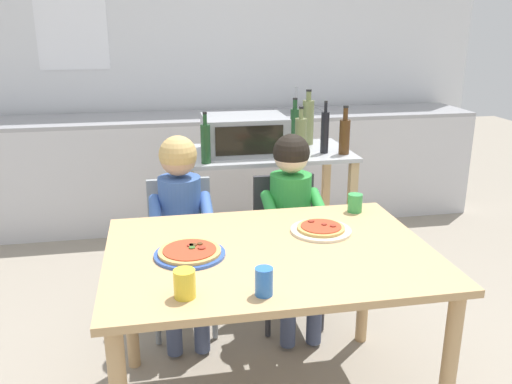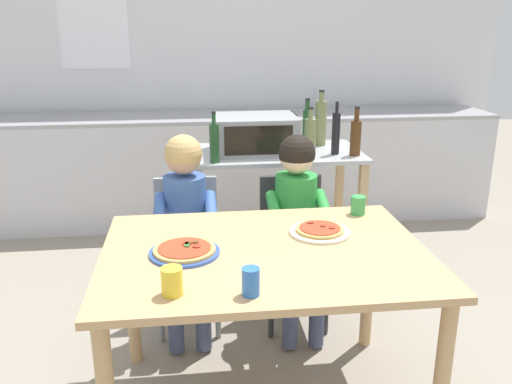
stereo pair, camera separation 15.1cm
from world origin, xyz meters
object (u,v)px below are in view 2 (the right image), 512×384
object	(u,v)px
bottle_dark_olive_oil	(321,122)
pizza_plate_blue_rimmed	(185,251)
dining_chair_left	(187,242)
drinking_cup_green	(358,205)
child_in_green_shirt	(298,211)
pizza_plate_cream	(320,231)
toaster_oven	(255,134)
bottle_slim_sauce	(307,126)
bottle_tall_green_wine	(336,133)
kitchen_island_cart	(275,194)
child_in_blue_striped_shirt	(186,213)
dining_chair_right	(293,239)
bottle_clear_vinegar	(356,136)
bottle_squat_spirits	(310,138)
dining_table	(265,272)
bottle_brown_beer	(214,142)
drinking_cup_yellow	(172,281)
drinking_cup_blue	(251,282)

from	to	relation	value
bottle_dark_olive_oil	pizza_plate_blue_rimmed	world-z (taller)	bottle_dark_olive_oil
dining_chair_left	drinking_cup_green	world-z (taller)	drinking_cup_green
child_in_green_shirt	pizza_plate_cream	world-z (taller)	child_in_green_shirt
toaster_oven	bottle_slim_sauce	bearing A→B (deg)	20.17
bottle_tall_green_wine	dining_chair_left	size ratio (longest dim) A/B	0.40
kitchen_island_cart	bottle_dark_olive_oil	distance (m)	0.56
bottle_tall_green_wine	child_in_blue_striped_shirt	distance (m)	1.10
child_in_blue_striped_shirt	child_in_green_shirt	xyz separation A→B (m)	(0.58, -0.04, -0.00)
bottle_dark_olive_oil	dining_chair_left	xyz separation A→B (m)	(-0.89, -0.66, -0.52)
child_in_green_shirt	drinking_cup_green	xyz separation A→B (m)	(0.24, -0.26, 0.12)
bottle_dark_olive_oil	drinking_cup_green	world-z (taller)	bottle_dark_olive_oil
drinking_cup_green	dining_chair_left	bearing A→B (deg)	153.12
bottle_dark_olive_oil	dining_chair_right	bearing A→B (deg)	-113.77
bottle_clear_vinegar	dining_chair_right	bearing A→B (deg)	-139.27
dining_chair_left	dining_chair_right	world-z (taller)	same
bottle_tall_green_wine	child_in_blue_striped_shirt	world-z (taller)	bottle_tall_green_wine
bottle_squat_spirits	pizza_plate_blue_rimmed	distance (m)	1.33
bottle_squat_spirits	child_in_green_shirt	xyz separation A→B (m)	(-0.16, -0.46, -0.29)
bottle_dark_olive_oil	bottle_clear_vinegar	xyz separation A→B (m)	(0.14, -0.31, -0.04)
bottle_clear_vinegar	dining_table	distance (m)	1.37
toaster_oven	drinking_cup_green	size ratio (longest dim) A/B	5.73
dining_chair_left	pizza_plate_blue_rimmed	size ratio (longest dim) A/B	2.89
toaster_oven	drinking_cup_green	distance (m)	1.03
bottle_brown_beer	pizza_plate_blue_rimmed	bearing A→B (deg)	-99.26
bottle_tall_green_wine	bottle_clear_vinegar	distance (m)	0.12
child_in_blue_striped_shirt	child_in_green_shirt	bearing A→B (deg)	-3.53
kitchen_island_cart	pizza_plate_cream	xyz separation A→B (m)	(0.01, -1.15, 0.20)
drinking_cup_yellow	toaster_oven	bearing A→B (deg)	73.71
drinking_cup_blue	drinking_cup_green	size ratio (longest dim) A/B	1.11
kitchen_island_cart	pizza_plate_cream	world-z (taller)	kitchen_island_cart
toaster_oven	drinking_cup_blue	distance (m)	1.69
bottle_slim_sauce	dining_chair_left	distance (m)	1.15
bottle_slim_sauce	drinking_cup_yellow	distance (m)	1.96
bottle_clear_vinegar	bottle_brown_beer	xyz separation A→B (m)	(-0.86, -0.07, 0.00)
drinking_cup_yellow	bottle_tall_green_wine	bearing A→B (deg)	57.53
toaster_oven	child_in_blue_striped_shirt	world-z (taller)	child_in_blue_striped_shirt
drinking_cup_yellow	drinking_cup_green	distance (m)	1.10
dining_chair_right	child_in_blue_striped_shirt	xyz separation A→B (m)	(-0.58, -0.08, 0.21)
toaster_oven	pizza_plate_cream	bearing A→B (deg)	-82.87
pizza_plate_cream	child_in_green_shirt	bearing A→B (deg)	90.01
toaster_oven	drinking_cup_green	world-z (taller)	toaster_oven
kitchen_island_cart	dining_chair_right	xyz separation A→B (m)	(0.01, -0.55, -0.09)
bottle_brown_beer	pizza_plate_blue_rimmed	distance (m)	1.10
bottle_clear_vinegar	bottle_brown_beer	world-z (taller)	same
dining_table	dining_chair_right	distance (m)	0.81
child_in_green_shirt	dining_chair_right	bearing A→B (deg)	90.00
dining_chair_left	dining_chair_right	size ratio (longest dim) A/B	1.00
bottle_clear_vinegar	pizza_plate_cream	distance (m)	1.10
kitchen_island_cart	bottle_squat_spirits	bearing A→B (deg)	-49.88
bottle_slim_sauce	drinking_cup_blue	distance (m)	1.90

